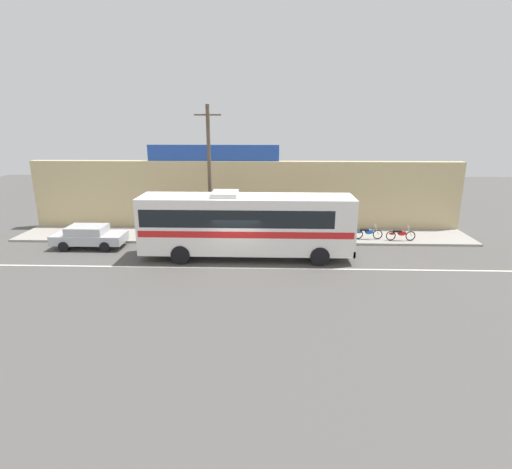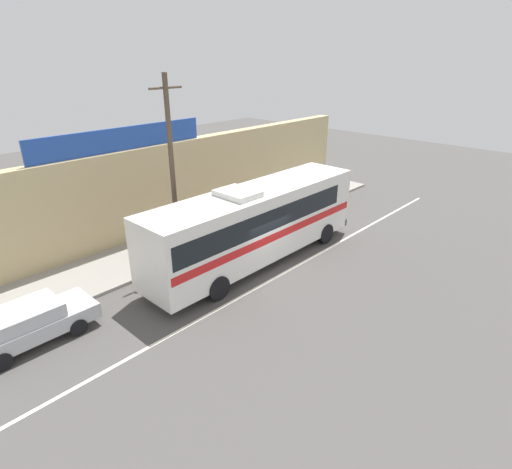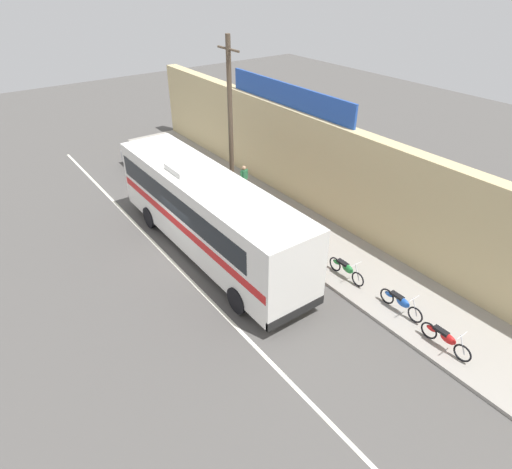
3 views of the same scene
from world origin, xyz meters
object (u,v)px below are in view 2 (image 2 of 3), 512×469
at_px(intercity_bus, 255,221).
at_px(pedestrian_by_curb, 138,237).
at_px(motorcycle_black, 298,197).
at_px(motorcycle_green, 319,191).
at_px(utility_pole, 172,169).
at_px(parked_car, 29,323).
at_px(motorcycle_blue, 273,208).

height_order(intercity_bus, pedestrian_by_curb, intercity_bus).
relative_size(motorcycle_black, motorcycle_green, 1.01).
bearing_deg(utility_pole, motorcycle_black, 3.41).
xyz_separation_m(motorcycle_green, pedestrian_by_curb, (-13.23, 1.21, 0.50)).
bearing_deg(parked_car, motorcycle_blue, 7.11).
height_order(parked_car, motorcycle_blue, parked_car).
height_order(intercity_bus, motorcycle_blue, intercity_bus).
relative_size(intercity_bus, motorcycle_blue, 6.31).
relative_size(parked_car, pedestrian_by_curb, 2.66).
bearing_deg(motorcycle_blue, utility_pole, -176.27).
bearing_deg(motorcycle_black, utility_pole, -176.59).
relative_size(parked_car, motorcycle_black, 2.28).
bearing_deg(motorcycle_green, parked_car, -175.04).
xyz_separation_m(motorcycle_black, motorcycle_blue, (-2.59, -0.11, 0.00)).
bearing_deg(pedestrian_by_curb, intercity_bus, -51.16).
height_order(intercity_bus, motorcycle_green, intercity_bus).
xyz_separation_m(intercity_bus, parked_car, (-9.64, 1.49, -1.33)).
xyz_separation_m(parked_car, motorcycle_black, (17.34, 1.95, -0.17)).
bearing_deg(intercity_bus, pedestrian_by_curb, 128.84).
bearing_deg(pedestrian_by_curb, parked_car, -154.73).
bearing_deg(parked_car, utility_pole, 10.49).
bearing_deg(intercity_bus, parked_car, 171.22).
bearing_deg(motorcycle_blue, intercity_bus, -146.88).
xyz_separation_m(utility_pole, motorcycle_blue, (7.43, 0.48, -3.87)).
distance_m(utility_pole, motorcycle_black, 10.76).
xyz_separation_m(intercity_bus, pedestrian_by_curb, (-3.52, 4.38, -1.00)).
height_order(intercity_bus, utility_pole, utility_pole).
xyz_separation_m(intercity_bus, utility_pole, (-2.33, 2.84, 2.37)).
relative_size(utility_pole, motorcycle_blue, 4.45).
height_order(motorcycle_black, pedestrian_by_curb, pedestrian_by_curb).
xyz_separation_m(utility_pole, motorcycle_black, (10.02, 0.60, -3.87)).
bearing_deg(intercity_bus, motorcycle_blue, 33.12).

